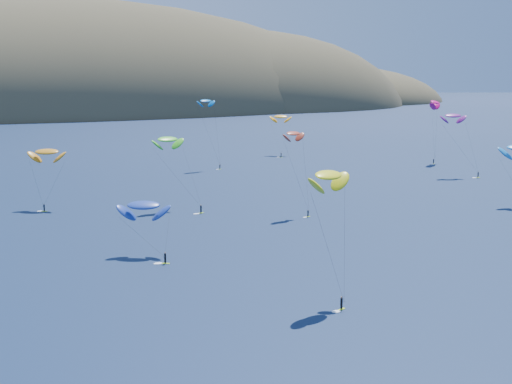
{
  "coord_description": "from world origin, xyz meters",
  "views": [
    {
      "loc": [
        -75.8,
        -57.8,
        35.63
      ],
      "look_at": [
        -13.62,
        80.0,
        9.0
      ],
      "focal_mm": 50.0,
      "sensor_mm": 36.0,
      "label": 1
    }
  ],
  "objects": [
    {
      "name": "kitesurfer_11",
      "position": [
        53.87,
        204.92,
        15.45
      ],
      "size": [
        9.78,
        14.14,
        17.84
      ],
      "rotation": [
        0.0,
        0.0,
        -0.58
      ],
      "color": "#BCF31B",
      "rests_on": "ground"
    },
    {
      "name": "kitesurfer_10",
      "position": [
        -40.33,
        73.27,
        9.43
      ],
      "size": [
        10.81,
        13.87,
        12.18
      ],
      "rotation": [
        0.0,
        0.0,
        -0.46
      ],
      "color": "#BCF31B",
      "rests_on": "ground"
    },
    {
      "name": "kitesurfer_9",
      "position": [
        3.38,
        95.6,
        19.62
      ],
      "size": [
        7.18,
        8.53,
        21.52
      ],
      "rotation": [
        0.0,
        0.0,
        0.32
      ],
      "color": "#BCF31B",
      "rests_on": "ground"
    },
    {
      "name": "island",
      "position": [
        39.4,
        562.36,
        -10.74
      ],
      "size": [
        730.0,
        300.0,
        210.0
      ],
      "color": "#3D3526",
      "rests_on": "ground"
    },
    {
      "name": "kitesurfer_8",
      "position": [
        96.38,
        160.14,
        22.46
      ],
      "size": [
        9.96,
        11.28,
        25.11
      ],
      "rotation": [
        0.0,
        0.0,
        0.69
      ],
      "color": "#BCF31B",
      "rests_on": "ground"
    },
    {
      "name": "kitesurfer_6",
      "position": [
        80.27,
        130.0,
        19.71
      ],
      "size": [
        9.35,
        12.47,
        22.14
      ],
      "rotation": [
        0.0,
        0.0,
        -0.28
      ],
      "color": "#BCF31B",
      "rests_on": "ground"
    },
    {
      "name": "kitesurfer_1",
      "position": [
        -50.23,
        128.61,
        14.27
      ],
      "size": [
        10.31,
        10.47,
        16.91
      ],
      "rotation": [
        0.0,
        0.0,
        -0.5
      ],
      "color": "#BCF31B",
      "rests_on": "ground"
    },
    {
      "name": "kitesurfer_3",
      "position": [
        -22.28,
        115.24,
        17.49
      ],
      "size": [
        10.36,
        14.19,
        19.96
      ],
      "rotation": [
        0.0,
        0.0,
        0.25
      ],
      "color": "#BCF31B",
      "rests_on": "ground"
    },
    {
      "name": "kitesurfer_4",
      "position": [
        12.0,
        179.87,
        23.71
      ],
      "size": [
        7.67,
        8.58,
        25.76
      ],
      "rotation": [
        0.0,
        0.0,
        0.25
      ],
      "color": "#BCF31B",
      "rests_on": "ground"
    },
    {
      "name": "kitesurfer_2",
      "position": [
        -21.53,
        35.53,
        19.31
      ],
      "size": [
        9.7,
        10.42,
        21.81
      ],
      "rotation": [
        0.0,
        0.0,
        0.41
      ],
      "color": "#BCF31B",
      "rests_on": "ground"
    }
  ]
}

